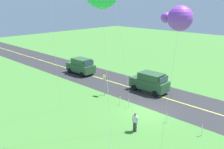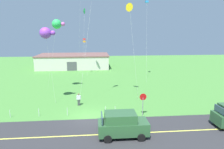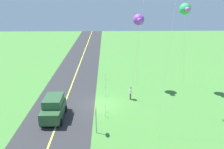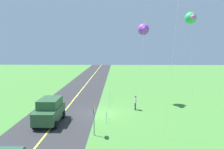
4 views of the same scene
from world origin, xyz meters
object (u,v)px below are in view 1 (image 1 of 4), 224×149
car_parked_east_near (81,66)px  stop_sign (105,80)px  car_suv_foreground (150,82)px  person_adult_near (135,121)px  kite_purple_back (179,18)px

car_parked_east_near → stop_sign: bearing=157.3°
car_suv_foreground → person_adult_near: car_suv_foreground is taller
stop_sign → kite_purple_back: size_ratio=0.26×
person_adult_near → kite_purple_back: kite_purple_back is taller
car_suv_foreground → stop_sign: stop_sign is taller
car_suv_foreground → stop_sign: (2.92, 4.39, 0.65)m
car_parked_east_near → stop_sign: (-8.42, 3.53, 0.65)m
car_parked_east_near → person_adult_near: car_parked_east_near is taller
car_parked_east_near → stop_sign: size_ratio=1.72×
person_adult_near → car_parked_east_near: bearing=54.4°
car_suv_foreground → kite_purple_back: 14.75m
kite_purple_back → stop_sign: bearing=-24.4°
car_parked_east_near → kite_purple_back: bearing=156.3°
stop_sign → car_parked_east_near: bearing=-22.7°
stop_sign → person_adult_near: (-7.31, 3.83, -0.94)m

